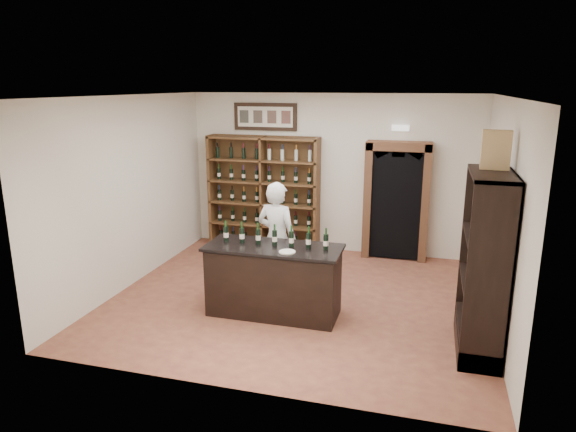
# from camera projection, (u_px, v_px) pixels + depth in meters

# --- Properties ---
(floor) EXTENTS (5.50, 5.50, 0.00)m
(floor) POSITION_uv_depth(u_px,v_px,m) (298.00, 298.00, 7.80)
(floor) COLOR #975A3C
(floor) RESTS_ON ground
(ceiling) EXTENTS (5.50, 5.50, 0.00)m
(ceiling) POSITION_uv_depth(u_px,v_px,m) (299.00, 96.00, 7.05)
(ceiling) COLOR white
(ceiling) RESTS_ON wall_back
(wall_back) EXTENTS (5.50, 0.04, 3.00)m
(wall_back) POSITION_uv_depth(u_px,v_px,m) (331.00, 174.00, 9.75)
(wall_back) COLOR silver
(wall_back) RESTS_ON ground
(wall_left) EXTENTS (0.04, 5.00, 3.00)m
(wall_left) POSITION_uv_depth(u_px,v_px,m) (131.00, 192.00, 8.14)
(wall_left) COLOR silver
(wall_left) RESTS_ON ground
(wall_right) EXTENTS (0.04, 5.00, 3.00)m
(wall_right) POSITION_uv_depth(u_px,v_px,m) (502.00, 215.00, 6.71)
(wall_right) COLOR silver
(wall_right) RESTS_ON ground
(wine_shelf) EXTENTS (2.20, 0.38, 2.20)m
(wine_shelf) POSITION_uv_depth(u_px,v_px,m) (264.00, 192.00, 10.04)
(wine_shelf) COLOR brown
(wine_shelf) RESTS_ON ground
(framed_picture) EXTENTS (1.25, 0.04, 0.52)m
(framed_picture) POSITION_uv_depth(u_px,v_px,m) (265.00, 117.00, 9.80)
(framed_picture) COLOR black
(framed_picture) RESTS_ON wall_back
(arched_doorway) EXTENTS (1.17, 0.35, 2.17)m
(arched_doorway) POSITION_uv_depth(u_px,v_px,m) (397.00, 198.00, 9.36)
(arched_doorway) COLOR black
(arched_doorway) RESTS_ON ground
(emergency_light) EXTENTS (0.30, 0.10, 0.10)m
(emergency_light) POSITION_uv_depth(u_px,v_px,m) (401.00, 128.00, 9.13)
(emergency_light) COLOR white
(emergency_light) RESTS_ON wall_back
(tasting_counter) EXTENTS (1.88, 0.78, 1.00)m
(tasting_counter) POSITION_uv_depth(u_px,v_px,m) (274.00, 281.00, 7.17)
(tasting_counter) COLOR black
(tasting_counter) RESTS_ON ground
(counter_bottle_0) EXTENTS (0.07, 0.07, 0.30)m
(counter_bottle_0) POSITION_uv_depth(u_px,v_px,m) (226.00, 234.00, 7.25)
(counter_bottle_0) COLOR black
(counter_bottle_0) RESTS_ON tasting_counter
(counter_bottle_1) EXTENTS (0.07, 0.07, 0.30)m
(counter_bottle_1) POSITION_uv_depth(u_px,v_px,m) (242.00, 235.00, 7.19)
(counter_bottle_1) COLOR black
(counter_bottle_1) RESTS_ON tasting_counter
(counter_bottle_2) EXTENTS (0.07, 0.07, 0.30)m
(counter_bottle_2) POSITION_uv_depth(u_px,v_px,m) (258.00, 236.00, 7.13)
(counter_bottle_2) COLOR black
(counter_bottle_2) RESTS_ON tasting_counter
(counter_bottle_3) EXTENTS (0.07, 0.07, 0.30)m
(counter_bottle_3) POSITION_uv_depth(u_px,v_px,m) (275.00, 238.00, 7.07)
(counter_bottle_3) COLOR black
(counter_bottle_3) RESTS_ON tasting_counter
(counter_bottle_4) EXTENTS (0.07, 0.07, 0.30)m
(counter_bottle_4) POSITION_uv_depth(u_px,v_px,m) (291.00, 239.00, 7.00)
(counter_bottle_4) COLOR black
(counter_bottle_4) RESTS_ON tasting_counter
(counter_bottle_5) EXTENTS (0.07, 0.07, 0.30)m
(counter_bottle_5) POSITION_uv_depth(u_px,v_px,m) (308.00, 240.00, 6.94)
(counter_bottle_5) COLOR black
(counter_bottle_5) RESTS_ON tasting_counter
(counter_bottle_6) EXTENTS (0.07, 0.07, 0.30)m
(counter_bottle_6) POSITION_uv_depth(u_px,v_px,m) (326.00, 242.00, 6.88)
(counter_bottle_6) COLOR black
(counter_bottle_6) RESTS_ON tasting_counter
(side_cabinet) EXTENTS (0.48, 1.20, 2.20)m
(side_cabinet) POSITION_uv_depth(u_px,v_px,m) (484.00, 292.00, 6.11)
(side_cabinet) COLOR black
(side_cabinet) RESTS_ON ground
(shopkeeper) EXTENTS (0.72, 0.55, 1.76)m
(shopkeeper) POSITION_uv_depth(u_px,v_px,m) (277.00, 239.00, 7.78)
(shopkeeper) COLOR white
(shopkeeper) RESTS_ON ground
(plate) EXTENTS (0.22, 0.22, 0.02)m
(plate) POSITION_uv_depth(u_px,v_px,m) (287.00, 252.00, 6.78)
(plate) COLOR silver
(plate) RESTS_ON tasting_counter
(wine_crate) EXTENTS (0.33, 0.15, 0.45)m
(wine_crate) POSITION_uv_depth(u_px,v_px,m) (496.00, 150.00, 5.89)
(wine_crate) COLOR tan
(wine_crate) RESTS_ON side_cabinet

